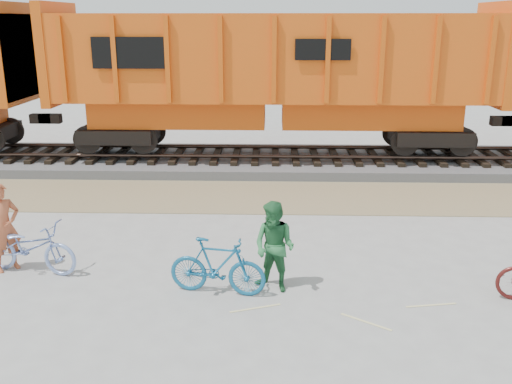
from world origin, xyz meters
TOP-DOWN VIEW (x-y plane):
  - ground at (0.00, 0.00)m, footprint 120.00×120.00m
  - gravel_strip at (0.00, 5.50)m, footprint 120.00×3.00m
  - ballast_bed at (0.00, 9.00)m, footprint 120.00×4.00m
  - track at (0.00, 9.00)m, footprint 120.00×2.60m
  - hopper_car_center at (-0.73, 9.00)m, footprint 14.00×3.13m
  - bicycle_blue at (-5.36, 0.53)m, footprint 2.04×1.05m
  - bicycle_teal at (-1.68, -0.26)m, footprint 1.79×0.78m
  - person_solo at (-5.86, 0.63)m, footprint 0.74×0.75m
  - person_man at (-0.68, -0.06)m, footprint 1.00×0.94m

SIDE VIEW (x-z plane):
  - ground at x=0.00m, z-range 0.00..0.00m
  - gravel_strip at x=0.00m, z-range 0.00..0.02m
  - ballast_bed at x=0.00m, z-range 0.00..0.30m
  - track at x=0.00m, z-range 0.35..0.59m
  - bicycle_blue at x=-5.36m, z-range 0.00..1.02m
  - bicycle_teal at x=-1.68m, z-range 0.00..1.04m
  - person_man at x=-0.68m, z-range 0.00..1.64m
  - person_solo at x=-5.86m, z-range 0.00..1.74m
  - hopper_car_center at x=-0.73m, z-range 0.68..5.33m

